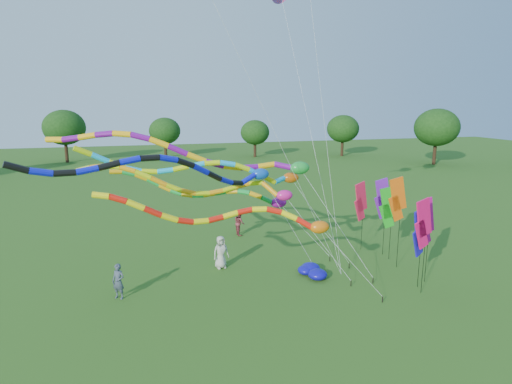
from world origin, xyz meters
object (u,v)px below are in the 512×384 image
object	(u,v)px
blue_nylon_heap	(319,271)
tube_kite_orange	(213,186)
person_c	(239,223)
person_b	(118,281)
tube_kite_red	(244,217)
person_a	(221,252)

from	to	relation	value
blue_nylon_heap	tube_kite_orange	bearing A→B (deg)	-173.36
tube_kite_orange	person_c	world-z (taller)	tube_kite_orange
person_b	person_c	world-z (taller)	person_c
tube_kite_orange	blue_nylon_heap	world-z (taller)	tube_kite_orange
tube_kite_red	person_a	world-z (taller)	tube_kite_red
blue_nylon_heap	person_c	size ratio (longest dim) A/B	1.02
blue_nylon_heap	person_a	bearing A→B (deg)	152.85
blue_nylon_heap	person_c	world-z (taller)	person_c
person_c	person_a	bearing A→B (deg)	152.85
tube_kite_orange	person_a	bearing A→B (deg)	83.12
blue_nylon_heap	person_c	xyz separation A→B (m)	(-2.46, 8.15, 0.62)
tube_kite_orange	person_b	bearing A→B (deg)	179.98
blue_nylon_heap	person_c	bearing A→B (deg)	106.79
tube_kite_orange	blue_nylon_heap	xyz separation A→B (m)	(5.76, 0.67, -5.08)
blue_nylon_heap	person_a	distance (m)	5.52
tube_kite_orange	blue_nylon_heap	bearing A→B (deg)	15.44
tube_kite_orange	person_a	xyz separation A→B (m)	(0.89, 3.17, -4.41)
tube_kite_orange	tube_kite_red	bearing A→B (deg)	-56.27
tube_kite_red	person_b	distance (m)	7.00
blue_nylon_heap	person_b	bearing A→B (deg)	179.85
person_c	tube_kite_orange	bearing A→B (deg)	155.44
person_a	person_b	world-z (taller)	person_a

